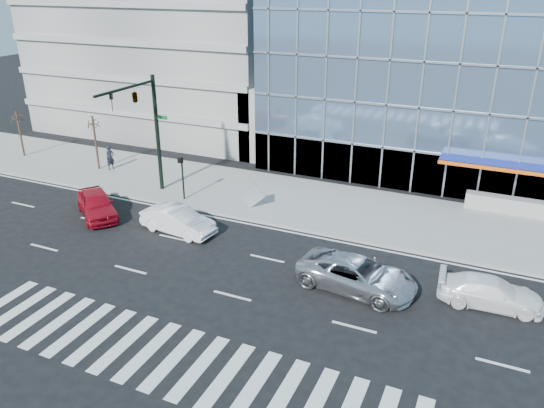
{
  "coord_description": "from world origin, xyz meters",
  "views": [
    {
      "loc": [
        10.55,
        -22.85,
        14.01
      ],
      "look_at": [
        -1.06,
        3.0,
        1.85
      ],
      "focal_mm": 35.0,
      "sensor_mm": 36.0,
      "label": 1
    }
  ],
  "objects_px": {
    "street_tree_near": "(93,124)",
    "red_sedan": "(96,204)",
    "ped_signal_post": "(182,171)",
    "pedestrian": "(110,158)",
    "silver_suv": "(357,275)",
    "white_sedan": "(178,220)",
    "traffic_signal": "(142,109)",
    "street_tree_far": "(17,117)",
    "white_suv": "(491,292)",
    "tilted_panel": "(252,195)"
  },
  "relations": [
    {
      "from": "street_tree_near",
      "to": "red_sedan",
      "type": "distance_m",
      "value": 9.48
    },
    {
      "from": "ped_signal_post",
      "to": "pedestrian",
      "type": "xyz_separation_m",
      "value": [
        -8.54,
        2.88,
        -1.06
      ]
    },
    {
      "from": "silver_suv",
      "to": "street_tree_near",
      "type": "bearing_deg",
      "value": 77.36
    },
    {
      "from": "ped_signal_post",
      "to": "white_sedan",
      "type": "xyz_separation_m",
      "value": [
        2.33,
        -4.17,
        -1.37
      ]
    },
    {
      "from": "silver_suv",
      "to": "white_sedan",
      "type": "xyz_separation_m",
      "value": [
        -11.39,
        1.77,
        -0.04
      ]
    },
    {
      "from": "traffic_signal",
      "to": "white_sedan",
      "type": "bearing_deg",
      "value": -38.17
    },
    {
      "from": "street_tree_near",
      "to": "street_tree_far",
      "type": "relative_size",
      "value": 1.09
    },
    {
      "from": "street_tree_near",
      "to": "white_sedan",
      "type": "relative_size",
      "value": 0.9
    },
    {
      "from": "street_tree_near",
      "to": "pedestrian",
      "type": "bearing_deg",
      "value": 18.53
    },
    {
      "from": "traffic_signal",
      "to": "white_suv",
      "type": "xyz_separation_m",
      "value": [
        22.22,
        -4.35,
        -5.48
      ]
    },
    {
      "from": "red_sedan",
      "to": "silver_suv",
      "type": "bearing_deg",
      "value": -56.84
    },
    {
      "from": "silver_suv",
      "to": "red_sedan",
      "type": "distance_m",
      "value": 17.46
    },
    {
      "from": "ped_signal_post",
      "to": "red_sedan",
      "type": "height_order",
      "value": "ped_signal_post"
    },
    {
      "from": "silver_suv",
      "to": "red_sedan",
      "type": "xyz_separation_m",
      "value": [
        -17.39,
        1.63,
        0.01
      ]
    },
    {
      "from": "white_suv",
      "to": "tilted_panel",
      "type": "relative_size",
      "value": 3.6
    },
    {
      "from": "ped_signal_post",
      "to": "street_tree_near",
      "type": "bearing_deg",
      "value": 164.94
    },
    {
      "from": "street_tree_near",
      "to": "red_sedan",
      "type": "relative_size",
      "value": 0.87
    },
    {
      "from": "ped_signal_post",
      "to": "pedestrian",
      "type": "distance_m",
      "value": 9.08
    },
    {
      "from": "ped_signal_post",
      "to": "silver_suv",
      "type": "xyz_separation_m",
      "value": [
        13.72,
        -5.94,
        -1.33
      ]
    },
    {
      "from": "traffic_signal",
      "to": "silver_suv",
      "type": "distance_m",
      "value": 17.96
    },
    {
      "from": "ped_signal_post",
      "to": "white_sedan",
      "type": "height_order",
      "value": "ped_signal_post"
    },
    {
      "from": "white_suv",
      "to": "pedestrian",
      "type": "distance_m",
      "value": 29.27
    },
    {
      "from": "silver_suv",
      "to": "tilted_panel",
      "type": "height_order",
      "value": "tilted_panel"
    },
    {
      "from": "silver_suv",
      "to": "pedestrian",
      "type": "distance_m",
      "value": 23.95
    },
    {
      "from": "pedestrian",
      "to": "street_tree_near",
      "type": "bearing_deg",
      "value": 128.22
    },
    {
      "from": "ped_signal_post",
      "to": "tilted_panel",
      "type": "bearing_deg",
      "value": 6.69
    },
    {
      "from": "traffic_signal",
      "to": "ped_signal_post",
      "type": "relative_size",
      "value": 2.67
    },
    {
      "from": "traffic_signal",
      "to": "tilted_panel",
      "type": "xyz_separation_m",
      "value": [
        7.35,
        0.94,
        -5.1
      ]
    },
    {
      "from": "pedestrian",
      "to": "tilted_panel",
      "type": "xyz_separation_m",
      "value": [
        13.4,
        -2.31,
        -0.02
      ]
    },
    {
      "from": "traffic_signal",
      "to": "street_tree_far",
      "type": "xyz_separation_m",
      "value": [
        -15.0,
        2.93,
        -2.72
      ]
    },
    {
      "from": "white_suv",
      "to": "ped_signal_post",
      "type": "bearing_deg",
      "value": 71.8
    },
    {
      "from": "traffic_signal",
      "to": "silver_suv",
      "type": "height_order",
      "value": "traffic_signal"
    },
    {
      "from": "silver_suv",
      "to": "white_suv",
      "type": "bearing_deg",
      "value": -71.04
    },
    {
      "from": "street_tree_near",
      "to": "white_suv",
      "type": "height_order",
      "value": "street_tree_near"
    },
    {
      "from": "white_suv",
      "to": "red_sedan",
      "type": "distance_m",
      "value": 23.39
    },
    {
      "from": "street_tree_near",
      "to": "tilted_panel",
      "type": "relative_size",
      "value": 3.25
    },
    {
      "from": "red_sedan",
      "to": "ped_signal_post",
      "type": "bearing_deg",
      "value": -1.87
    },
    {
      "from": "pedestrian",
      "to": "red_sedan",
      "type": "bearing_deg",
      "value": -126.17
    },
    {
      "from": "ped_signal_post",
      "to": "pedestrian",
      "type": "height_order",
      "value": "ped_signal_post"
    },
    {
      "from": "street_tree_far",
      "to": "pedestrian",
      "type": "height_order",
      "value": "street_tree_far"
    },
    {
      "from": "street_tree_far",
      "to": "white_suv",
      "type": "height_order",
      "value": "street_tree_far"
    },
    {
      "from": "white_suv",
      "to": "pedestrian",
      "type": "height_order",
      "value": "pedestrian"
    },
    {
      "from": "street_tree_near",
      "to": "tilted_panel",
      "type": "distance_m",
      "value": 14.74
    },
    {
      "from": "street_tree_near",
      "to": "red_sedan",
      "type": "bearing_deg",
      "value": -49.67
    },
    {
      "from": "traffic_signal",
      "to": "silver_suv",
      "type": "xyz_separation_m",
      "value": [
        16.22,
        -5.57,
        -5.35
      ]
    },
    {
      "from": "ped_signal_post",
      "to": "street_tree_near",
      "type": "xyz_separation_m",
      "value": [
        -9.5,
        2.56,
        1.64
      ]
    },
    {
      "from": "street_tree_near",
      "to": "pedestrian",
      "type": "distance_m",
      "value": 2.88
    },
    {
      "from": "ped_signal_post",
      "to": "white_suv",
      "type": "xyz_separation_m",
      "value": [
        19.72,
        -4.72,
        -1.46
      ]
    },
    {
      "from": "street_tree_near",
      "to": "tilted_panel",
      "type": "bearing_deg",
      "value": -7.88
    },
    {
      "from": "street_tree_near",
      "to": "red_sedan",
      "type": "height_order",
      "value": "street_tree_near"
    }
  ]
}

